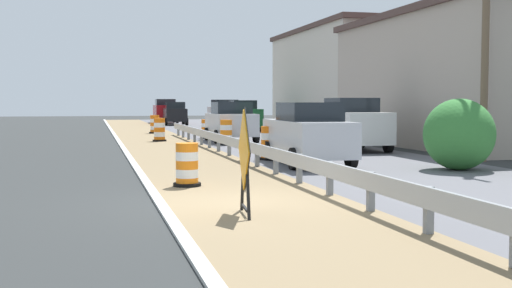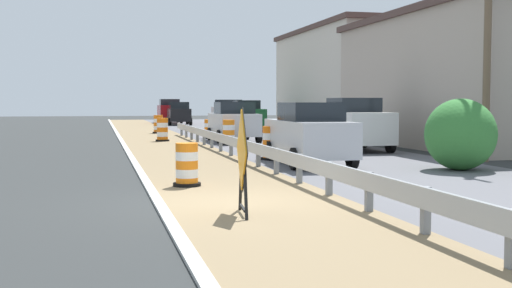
{
  "view_description": "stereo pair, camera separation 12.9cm",
  "coord_description": "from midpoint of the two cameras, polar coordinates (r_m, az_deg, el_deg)",
  "views": [
    {
      "loc": [
        -2.51,
        -11.97,
        1.93
      ],
      "look_at": [
        1.25,
        2.91,
        0.94
      ],
      "focal_mm": 45.44,
      "sensor_mm": 36.0,
      "label": 1
    },
    {
      "loc": [
        -2.38,
        -12.0,
        1.93
      ],
      "look_at": [
        1.25,
        2.91,
        0.94
      ],
      "focal_mm": 45.44,
      "sensor_mm": 36.0,
      "label": 2
    }
  ],
  "objects": [
    {
      "name": "ground_plane",
      "position": [
        12.39,
        -2.63,
        -5.27
      ],
      "size": [
        160.0,
        160.0,
        0.0
      ],
      "primitive_type": "plane",
      "color": "#2B2D2D"
    },
    {
      "name": "median_dirt_strip",
      "position": [
        12.52,
        0.13,
        -5.15
      ],
      "size": [
        3.62,
        120.0,
        0.01
      ],
      "primitive_type": "cube",
      "color": "#7F6B4C",
      "rests_on": "ground"
    },
    {
      "name": "far_lane_asphalt",
      "position": [
        14.68,
        20.25,
        -4.07
      ],
      "size": [
        6.78,
        120.0,
        0.0
      ],
      "primitive_type": "cube",
      "color": "#56565B",
      "rests_on": "ground"
    },
    {
      "name": "curb_near_edge",
      "position": [
        12.2,
        -8.65,
        -5.43
      ],
      "size": [
        0.2,
        120.0,
        0.11
      ],
      "primitive_type": "cube",
      "color": "#ADADA8",
      "rests_on": "ground"
    },
    {
      "name": "guardrail_median",
      "position": [
        12.55,
        7.59,
        -2.79
      ],
      "size": [
        0.18,
        53.08,
        0.71
      ],
      "color": "#999EA3",
      "rests_on": "ground"
    },
    {
      "name": "warning_sign_diamond",
      "position": [
        11.03,
        -1.36,
        -0.99
      ],
      "size": [
        0.19,
        1.46,
        1.86
      ],
      "rotation": [
        0.0,
        0.0,
        3.04
      ],
      "color": "black",
      "rests_on": "ground"
    },
    {
      "name": "traffic_barrel_nearest",
      "position": [
        14.94,
        -6.34,
        -2.01
      ],
      "size": [
        0.64,
        0.64,
        1.0
      ],
      "color": "orange",
      "rests_on": "ground"
    },
    {
      "name": "traffic_barrel_close",
      "position": [
        21.68,
        1.01,
        -0.05
      ],
      "size": [
        0.7,
        0.7,
        1.12
      ],
      "color": "orange",
      "rests_on": "ground"
    },
    {
      "name": "traffic_barrel_mid",
      "position": [
        29.05,
        -2.77,
        0.92
      ],
      "size": [
        0.67,
        0.67,
        1.14
      ],
      "color": "orange",
      "rests_on": "ground"
    },
    {
      "name": "traffic_barrel_far",
      "position": [
        34.55,
        -4.47,
        1.25
      ],
      "size": [
        0.71,
        0.71,
        1.01
      ],
      "color": "orange",
      "rests_on": "ground"
    },
    {
      "name": "traffic_barrel_farther",
      "position": [
        32.25,
        -8.61,
        1.16
      ],
      "size": [
        0.68,
        0.68,
        1.15
      ],
      "color": "orange",
      "rests_on": "ground"
    },
    {
      "name": "traffic_barrel_farthest",
      "position": [
        40.55,
        -9.0,
        1.66
      ],
      "size": [
        0.71,
        0.71,
        1.12
      ],
      "color": "orange",
      "rests_on": "ground"
    },
    {
      "name": "car_lead_near_lane",
      "position": [
        60.45,
        -8.07,
        2.89
      ],
      "size": [
        2.19,
        4.35,
        2.21
      ],
      "rotation": [
        0.0,
        0.0,
        1.55
      ],
      "color": "maroon",
      "rests_on": "ground"
    },
    {
      "name": "car_trailing_near_lane",
      "position": [
        26.17,
        8.34,
        1.74
      ],
      "size": [
        2.14,
        4.26,
        2.1
      ],
      "rotation": [
        0.0,
        0.0,
        -1.6
      ],
      "color": "silver",
      "rests_on": "ground"
    },
    {
      "name": "car_lead_far_lane",
      "position": [
        31.63,
        -2.34,
        1.96
      ],
      "size": [
        2.11,
        4.16,
        1.93
      ],
      "rotation": [
        0.0,
        0.0,
        1.56
      ],
      "color": "silver",
      "rests_on": "ground"
    },
    {
      "name": "car_mid_far_lane",
      "position": [
        42.95,
        -1.26,
        2.5
      ],
      "size": [
        1.95,
        4.45,
        2.05
      ],
      "rotation": [
        0.0,
        0.0,
        -1.58
      ],
      "color": "#195128",
      "rests_on": "ground"
    },
    {
      "name": "car_trailing_far_lane",
      "position": [
        55.14,
        -7.23,
        2.68
      ],
      "size": [
        2.06,
        4.27,
        1.94
      ],
      "rotation": [
        0.0,
        0.0,
        1.54
      ],
      "color": "black",
      "rests_on": "ground"
    },
    {
      "name": "car_distant_a",
      "position": [
        49.9,
        -2.82,
        2.71
      ],
      "size": [
        2.19,
        4.66,
        2.11
      ],
      "rotation": [
        0.0,
        0.0,
        -1.55
      ],
      "color": "silver",
      "rests_on": "ground"
    },
    {
      "name": "car_distant_b",
      "position": [
        20.1,
        4.36,
        0.94
      ],
      "size": [
        2.05,
        4.82,
        1.92
      ],
      "rotation": [
        0.0,
        0.0,
        1.54
      ],
      "color": "silver",
      "rests_on": "ground"
    },
    {
      "name": "roadside_shop_near",
      "position": [
        30.6,
        19.08,
        5.43
      ],
      "size": [
        8.62,
        14.09,
        5.89
      ],
      "color": "#AD9E8E",
      "rests_on": "ground"
    },
    {
      "name": "roadside_shop_far",
      "position": [
        43.56,
        8.32,
        5.61
      ],
      "size": [
        7.18,
        14.76,
        6.78
      ],
      "color": "beige",
      "rests_on": "ground"
    },
    {
      "name": "utility_pole_near",
      "position": [
        22.32,
        19.42,
        10.35
      ],
      "size": [
        0.24,
        1.8,
        8.87
      ],
      "color": "brown",
      "rests_on": "ground"
    },
    {
      "name": "bush_roadside",
      "position": [
        19.25,
        17.26,
        0.82
      ],
      "size": [
        2.01,
        2.01,
        2.03
      ],
      "primitive_type": "ellipsoid",
      "color": "#337533",
      "rests_on": "ground"
    }
  ]
}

